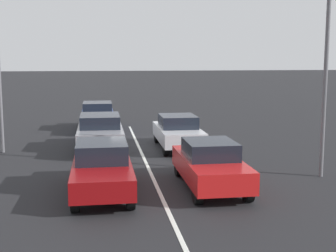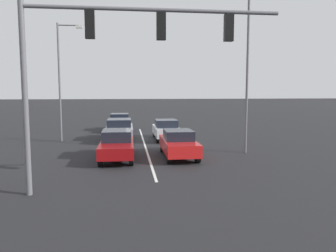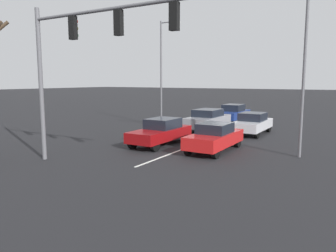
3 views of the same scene
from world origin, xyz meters
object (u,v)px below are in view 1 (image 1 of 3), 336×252
Objects in this scene: car_silver_leftlane_second at (178,131)px; car_gray_midlane_second at (100,132)px; street_lamp_right_shoulder at (2,40)px; car_maroon_midlane_front at (102,167)px; car_red_leftlane_front at (210,164)px; car_navy_midlane_third at (98,116)px; street_lamp_left_shoulder at (323,16)px.

car_gray_midlane_second is at bearing -2.99° from car_silver_leftlane_second.
street_lamp_right_shoulder is (3.97, -0.03, 3.94)m from car_gray_midlane_second.
car_maroon_midlane_front is at bearing 120.95° from street_lamp_right_shoulder.
car_gray_midlane_second is 1.10× the size of car_silver_leftlane_second.
car_navy_midlane_third is (3.47, -12.42, 0.03)m from car_red_leftlane_front.
car_silver_leftlane_second is 0.45× the size of street_lamp_left_shoulder.
car_navy_midlane_third is at bearing -74.39° from car_red_leftlane_front.
car_gray_midlane_second reaches higher than car_red_leftlane_front.
car_red_leftlane_front is 10.67m from street_lamp_right_shoulder.
car_maroon_midlane_front is 1.00× the size of car_navy_midlane_third.
street_lamp_right_shoulder reaches higher than car_maroon_midlane_front.
car_red_leftlane_front is 12.89m from car_navy_midlane_third.
car_gray_midlane_second is at bearing -38.72° from street_lamp_left_shoulder.
street_lamp_left_shoulder is (-7.23, -0.81, 4.60)m from car_maroon_midlane_front.
car_silver_leftlane_second is at bearing -55.89° from street_lamp_left_shoulder.
car_maroon_midlane_front is 0.97× the size of car_gray_midlane_second.
car_red_leftlane_front is at bearing 11.58° from street_lamp_left_shoulder.
car_maroon_midlane_front is at bearing 90.20° from car_gray_midlane_second.
car_maroon_midlane_front reaches higher than car_silver_leftlane_second.
car_maroon_midlane_front is 0.55× the size of street_lamp_right_shoulder.
car_navy_midlane_third is 14.51m from street_lamp_left_shoulder.
street_lamp_right_shoulder reaches higher than car_red_leftlane_front.
street_lamp_right_shoulder reaches higher than car_gray_midlane_second.
street_lamp_right_shoulder is at bearing -42.21° from car_red_leftlane_front.
street_lamp_right_shoulder is at bearing 56.23° from car_navy_midlane_third.
car_gray_midlane_second is at bearing 91.11° from car_navy_midlane_third.
car_red_leftlane_front is at bearing 89.27° from car_silver_leftlane_second.
car_silver_leftlane_second is at bearing 177.01° from car_gray_midlane_second.
street_lamp_left_shoulder is at bearing 141.28° from car_gray_midlane_second.
car_maroon_midlane_front is at bearing 62.10° from car_silver_leftlane_second.
car_silver_leftlane_second is at bearing -90.73° from car_red_leftlane_front.
car_red_leftlane_front is 6.10m from street_lamp_left_shoulder.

